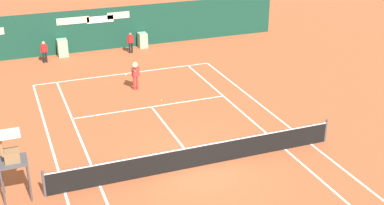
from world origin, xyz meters
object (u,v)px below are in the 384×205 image
Objects in this scene: umpire_chair at (12,158)px; tennis_ball_by_sideline at (161,100)px; player_on_baseline at (135,74)px; ball_kid_centre_post at (44,51)px; ball_kid_left_post at (130,41)px.

tennis_ball_by_sideline is at bearing 130.92° from umpire_chair.
player_on_baseline is 7.71m from ball_kid_centre_post.
ball_kid_left_post is 5.56m from ball_kid_centre_post.
ball_kid_left_post is at bearing 175.05° from ball_kid_centre_post.
umpire_chair reaches higher than ball_kid_centre_post.
ball_kid_centre_post is (-5.56, -0.00, -0.00)m from ball_kid_left_post.
player_on_baseline reaches higher than ball_kid_centre_post.
umpire_chair reaches higher than tennis_ball_by_sideline.
umpire_chair is 11.06m from player_on_baseline.
umpire_chair is 1.45× the size of player_on_baseline.
player_on_baseline is 1.29× the size of ball_kid_left_post.
ball_kid_centre_post is at bearing 119.75° from tennis_ball_by_sideline.
umpire_chair is 15.47m from ball_kid_centre_post.
umpire_chair is 17.34m from ball_kid_left_post.
player_on_baseline is 2.36m from tennis_ball_by_sideline.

